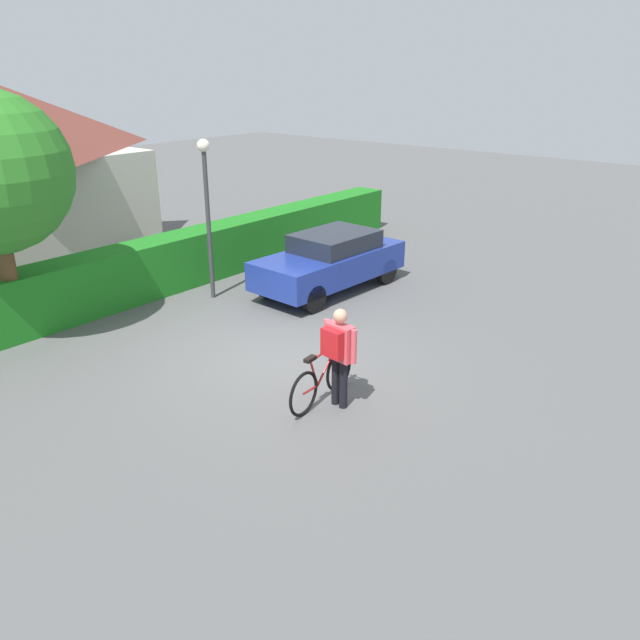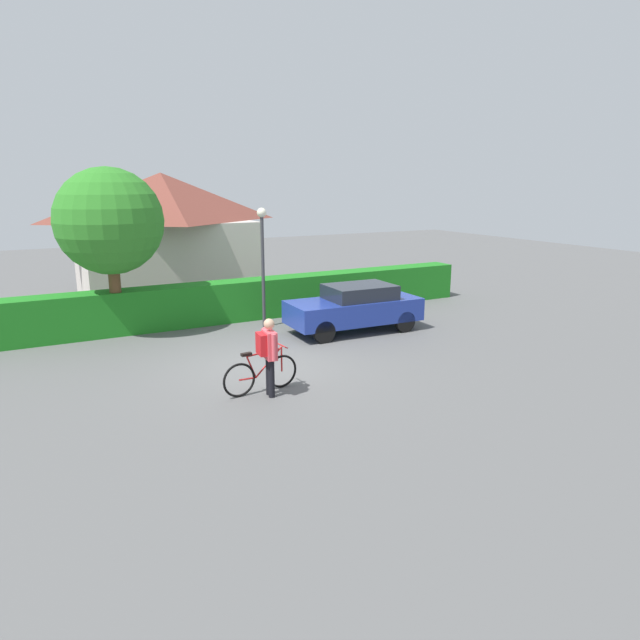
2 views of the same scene
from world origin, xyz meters
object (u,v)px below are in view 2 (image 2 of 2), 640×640
tree_kerbside (109,222)px  parked_car_near (355,307)px  bicycle (261,374)px  street_lamp (262,249)px  person_rider (268,350)px

tree_kerbside → parked_car_near: bearing=-24.6°
bicycle → tree_kerbside: (-1.87, 6.18, 2.84)m
bicycle → street_lamp: bearing=66.5°
parked_car_near → bicycle: 5.49m
street_lamp → tree_kerbside: 4.32m
bicycle → tree_kerbside: 7.06m
tree_kerbside → person_rider: bearing=-73.4°
bicycle → street_lamp: 5.91m
parked_car_near → tree_kerbside: tree_kerbside is taller
bicycle → person_rider: 0.66m
tree_kerbside → street_lamp: bearing=-14.7°
tree_kerbside → bicycle: bearing=-73.1°
parked_car_near → tree_kerbside: size_ratio=0.84×
parked_car_near → bicycle: bearing=-142.7°
parked_car_near → street_lamp: bearing=140.2°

